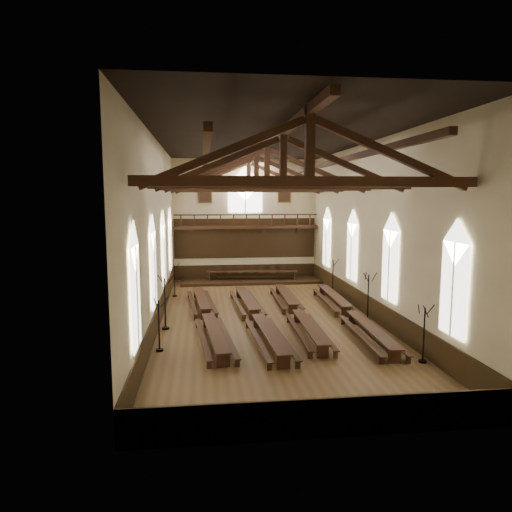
# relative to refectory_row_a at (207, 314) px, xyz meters

# --- Properties ---
(ground) EXTENTS (26.00, 26.00, 0.00)m
(ground) POSITION_rel_refectory_row_a_xyz_m (3.39, 0.55, -0.51)
(ground) COLOR brown
(ground) RESTS_ON ground
(room_walls) EXTENTS (26.00, 26.00, 26.00)m
(room_walls) POSITION_rel_refectory_row_a_xyz_m (3.39, 0.55, 5.95)
(room_walls) COLOR beige
(room_walls) RESTS_ON ground
(wainscot_band) EXTENTS (12.00, 26.00, 1.20)m
(wainscot_band) POSITION_rel_refectory_row_a_xyz_m (3.39, 0.55, 0.09)
(wainscot_band) COLOR black
(wainscot_band) RESTS_ON ground
(side_windows) EXTENTS (11.85, 19.80, 4.50)m
(side_windows) POSITION_rel_refectory_row_a_xyz_m (3.39, 0.55, 3.23)
(side_windows) COLOR white
(side_windows) RESTS_ON room_walls
(end_window) EXTENTS (2.80, 0.12, 3.80)m
(end_window) POSITION_rel_refectory_row_a_xyz_m (3.39, 13.45, 6.72)
(end_window) COLOR silver
(end_window) RESTS_ON room_walls
(minstrels_gallery) EXTENTS (11.80, 1.24, 3.70)m
(minstrels_gallery) POSITION_rel_refectory_row_a_xyz_m (3.39, 13.21, 3.40)
(minstrels_gallery) COLOR #3C1E13
(minstrels_gallery) RESTS_ON room_walls
(portraits) EXTENTS (7.75, 0.09, 1.45)m
(portraits) POSITION_rel_refectory_row_a_xyz_m (3.39, 13.45, 6.59)
(portraits) COLOR brown
(portraits) RESTS_ON room_walls
(roof_trusses) EXTENTS (11.70, 25.70, 2.80)m
(roof_trusses) POSITION_rel_refectory_row_a_xyz_m (3.39, 0.55, 7.71)
(roof_trusses) COLOR #3C1E13
(roof_trusses) RESTS_ON room_walls
(refectory_row_a) EXTENTS (1.96, 13.97, 0.69)m
(refectory_row_a) POSITION_rel_refectory_row_a_xyz_m (0.00, 0.00, 0.00)
(refectory_row_a) COLOR #3C1E13
(refectory_row_a) RESTS_ON ground
(refectory_row_b) EXTENTS (1.73, 13.98, 0.70)m
(refectory_row_b) POSITION_rel_refectory_row_a_xyz_m (2.67, -0.45, 0.00)
(refectory_row_b) COLOR #3C1E13
(refectory_row_b) RESTS_ON ground
(refectory_row_c) EXTENTS (1.50, 13.64, 0.67)m
(refectory_row_c) POSITION_rel_refectory_row_a_xyz_m (5.08, 0.49, -0.02)
(refectory_row_c) COLOR #3C1E13
(refectory_row_c) RESTS_ON ground
(refectory_row_d) EXTENTS (1.68, 13.97, 0.70)m
(refectory_row_d) POSITION_rel_refectory_row_a_xyz_m (7.99, -0.37, 0.00)
(refectory_row_d) COLOR #3C1E13
(refectory_row_d) RESTS_ON ground
(dais) EXTENTS (11.40, 3.10, 0.21)m
(dais) POSITION_rel_refectory_row_a_xyz_m (3.79, 11.95, -0.40)
(dais) COLOR black
(dais) RESTS_ON ground
(high_table) EXTENTS (7.48, 1.47, 0.70)m
(high_table) POSITION_rel_refectory_row_a_xyz_m (3.79, 11.95, 0.29)
(high_table) COLOR #3C1E13
(high_table) RESTS_ON dais
(high_chairs) EXTENTS (5.86, 0.47, 0.97)m
(high_chairs) POSITION_rel_refectory_row_a_xyz_m (3.79, 12.68, 0.23)
(high_chairs) COLOR #3C1E13
(high_chairs) RESTS_ON dais
(candelabrum_left_near) EXTENTS (0.70, 0.75, 2.47)m
(candelabrum_left_near) POSITION_rel_refectory_row_a_xyz_m (-2.16, -4.29, 0.24)
(candelabrum_left_near) COLOR black
(candelabrum_left_near) RESTS_ON ground
(candelabrum_left_mid) EXTENTS (0.85, 0.86, 2.88)m
(candelabrum_left_mid) POSITION_rel_refectory_row_a_xyz_m (-2.16, -0.84, 0.37)
(candelabrum_left_mid) COLOR black
(candelabrum_left_mid) RESTS_ON ground
(candelabrum_left_far) EXTENTS (0.71, 0.69, 2.37)m
(candelabrum_left_far) POSITION_rel_refectory_row_a_xyz_m (-2.16, 7.11, 0.22)
(candelabrum_left_far) COLOR black
(candelabrum_left_far) RESTS_ON ground
(candelabrum_right_near) EXTENTS (0.71, 0.75, 2.48)m
(candelabrum_right_near) POSITION_rel_refectory_row_a_xyz_m (8.94, -7.00, 0.25)
(candelabrum_right_near) COLOR black
(candelabrum_right_near) RESTS_ON ground
(candelabrum_right_mid) EXTENTS (0.82, 0.81, 2.76)m
(candelabrum_right_mid) POSITION_rel_refectory_row_a_xyz_m (8.94, -0.51, 0.33)
(candelabrum_right_mid) COLOR black
(candelabrum_right_mid) RESTS_ON ground
(candelabrum_right_far) EXTENTS (0.74, 0.79, 2.59)m
(candelabrum_right_far) POSITION_rel_refectory_row_a_xyz_m (8.94, 6.41, 0.28)
(candelabrum_right_far) COLOR black
(candelabrum_right_far) RESTS_ON ground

